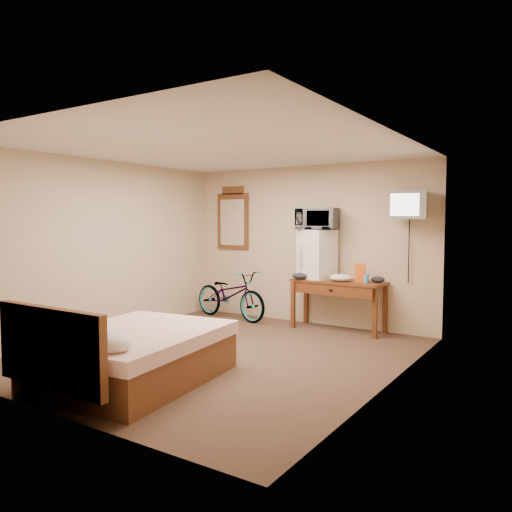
% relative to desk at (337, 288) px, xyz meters
% --- Properties ---
extents(room, '(4.60, 4.64, 2.50)m').
position_rel_desk_xyz_m(room, '(-0.66, -2.00, 0.62)').
color(room, '#3E281F').
rests_on(room, ground).
extents(desk, '(1.43, 0.64, 0.75)m').
position_rel_desk_xyz_m(desk, '(0.00, 0.00, 0.00)').
color(desk, '#623015').
rests_on(desk, floor).
extents(mini_fridge, '(0.55, 0.54, 0.75)m').
position_rel_desk_xyz_m(mini_fridge, '(-0.35, 0.04, 0.49)').
color(mini_fridge, white).
rests_on(mini_fridge, desk).
extents(microwave, '(0.65, 0.50, 0.33)m').
position_rel_desk_xyz_m(microwave, '(-0.35, 0.04, 1.03)').
color(microwave, white).
rests_on(microwave, mini_fridge).
extents(snack_bag, '(0.15, 0.11, 0.27)m').
position_rel_desk_xyz_m(snack_bag, '(0.36, -0.01, 0.25)').
color(snack_bag, '#E65B14').
rests_on(snack_bag, desk).
extents(blue_cup, '(0.07, 0.07, 0.12)m').
position_rel_desk_xyz_m(blue_cup, '(0.47, -0.07, 0.18)').
color(blue_cup, '#3991C2').
rests_on(blue_cup, desk).
extents(cloth_cream, '(0.35, 0.27, 0.11)m').
position_rel_desk_xyz_m(cloth_cream, '(0.09, -0.06, 0.17)').
color(cloth_cream, silver).
rests_on(cloth_cream, desk).
extents(cloth_dark_a, '(0.26, 0.20, 0.10)m').
position_rel_desk_xyz_m(cloth_dark_a, '(-0.54, -0.15, 0.17)').
color(cloth_dark_a, black).
rests_on(cloth_dark_a, desk).
extents(cloth_dark_b, '(0.20, 0.16, 0.09)m').
position_rel_desk_xyz_m(cloth_dark_b, '(0.59, 0.08, 0.16)').
color(cloth_dark_b, black).
rests_on(cloth_dark_b, desk).
extents(crt_television, '(0.53, 0.61, 0.39)m').
position_rel_desk_xyz_m(crt_television, '(1.02, 0.02, 1.21)').
color(crt_television, black).
rests_on(crt_television, room).
extents(wall_mirror, '(0.64, 0.04, 1.08)m').
position_rel_desk_xyz_m(wall_mirror, '(-2.10, 0.27, 1.03)').
color(wall_mirror, brown).
rests_on(wall_mirror, room).
extents(bicycle, '(1.62, 0.80, 0.81)m').
position_rel_desk_xyz_m(bicycle, '(-1.86, -0.13, -0.23)').
color(bicycle, black).
rests_on(bicycle, floor).
extents(bed, '(1.62, 2.02, 0.90)m').
position_rel_desk_xyz_m(bed, '(-0.76, -3.38, -0.34)').
color(bed, brown).
rests_on(bed, floor).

